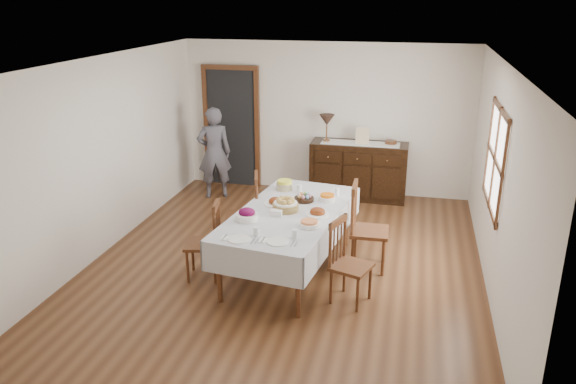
% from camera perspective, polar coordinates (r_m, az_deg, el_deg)
% --- Properties ---
extents(ground, '(6.00, 6.00, 0.00)m').
position_cam_1_polar(ground, '(7.45, -0.17, -7.15)').
color(ground, brown).
extents(room_shell, '(5.02, 6.02, 2.65)m').
position_cam_1_polar(room_shell, '(7.31, -0.54, 6.03)').
color(room_shell, silver).
rests_on(room_shell, ground).
extents(dining_table, '(1.50, 2.50, 0.81)m').
position_cam_1_polar(dining_table, '(6.95, 0.16, -2.70)').
color(dining_table, '#BBBBC0').
rests_on(dining_table, ground).
extents(chair_left_near, '(0.48, 0.48, 0.99)m').
position_cam_1_polar(chair_left_near, '(6.96, -8.27, -4.82)').
color(chair_left_near, '#512B17').
rests_on(chair_left_near, ground).
extents(chair_left_far, '(0.56, 0.56, 1.08)m').
position_cam_1_polar(chair_left_far, '(7.63, -4.27, -2.05)').
color(chair_left_far, '#512B17').
rests_on(chair_left_far, ground).
extents(chair_right_near, '(0.52, 0.52, 0.98)m').
position_cam_1_polar(chair_right_near, '(6.41, 6.06, -6.98)').
color(chair_right_near, '#512B17').
rests_on(chair_right_near, ground).
extents(chair_right_far, '(0.48, 0.48, 1.13)m').
position_cam_1_polar(chair_right_far, '(7.16, 7.85, -3.47)').
color(chair_right_far, '#512B17').
rests_on(chair_right_far, ground).
extents(sideboard, '(1.62, 0.59, 0.97)m').
position_cam_1_polar(sideboard, '(9.68, 7.17, 2.18)').
color(sideboard, black).
rests_on(sideboard, ground).
extents(person, '(0.62, 0.52, 1.68)m').
position_cam_1_polar(person, '(9.64, -7.51, 4.28)').
color(person, '#514F5A').
rests_on(person, ground).
extents(bread_basket, '(0.32, 0.32, 0.17)m').
position_cam_1_polar(bread_basket, '(6.92, -0.25, -1.33)').
color(bread_basket, olive).
rests_on(bread_basket, dining_table).
extents(egg_basket, '(0.26, 0.26, 0.11)m').
position_cam_1_polar(egg_basket, '(7.25, 1.65, -0.63)').
color(egg_basket, black).
rests_on(egg_basket, dining_table).
extents(ham_platter_a, '(0.31, 0.31, 0.11)m').
position_cam_1_polar(ham_platter_a, '(7.14, -1.24, -1.03)').
color(ham_platter_a, white).
rests_on(ham_platter_a, dining_table).
extents(ham_platter_b, '(0.29, 0.29, 0.11)m').
position_cam_1_polar(ham_platter_b, '(6.81, 3.01, -2.09)').
color(ham_platter_b, white).
rests_on(ham_platter_b, dining_table).
extents(beet_bowl, '(0.27, 0.27, 0.15)m').
position_cam_1_polar(beet_bowl, '(6.65, -4.19, -2.36)').
color(beet_bowl, white).
rests_on(beet_bowl, dining_table).
extents(carrot_bowl, '(0.22, 0.22, 0.09)m').
position_cam_1_polar(carrot_bowl, '(7.28, 4.00, -0.57)').
color(carrot_bowl, white).
rests_on(carrot_bowl, dining_table).
extents(pineapple_bowl, '(0.22, 0.22, 0.13)m').
position_cam_1_polar(pineapple_bowl, '(7.66, -0.35, 0.71)').
color(pineapple_bowl, tan).
rests_on(pineapple_bowl, dining_table).
extents(casserole_dish, '(0.25, 0.25, 0.07)m').
position_cam_1_polar(casserole_dish, '(6.47, 2.17, -3.23)').
color(casserole_dish, white).
rests_on(casserole_dish, dining_table).
extents(butter_dish, '(0.15, 0.11, 0.07)m').
position_cam_1_polar(butter_dish, '(6.78, -1.19, -2.13)').
color(butter_dish, white).
rests_on(butter_dish, dining_table).
extents(setting_left, '(0.44, 0.31, 0.10)m').
position_cam_1_polar(setting_left, '(6.19, -4.44, -4.52)').
color(setting_left, white).
rests_on(setting_left, dining_table).
extents(setting_right, '(0.44, 0.31, 0.10)m').
position_cam_1_polar(setting_right, '(6.11, -0.49, -4.79)').
color(setting_right, white).
rests_on(setting_right, dining_table).
extents(glass_far_a, '(0.07, 0.07, 0.10)m').
position_cam_1_polar(glass_far_a, '(7.57, 1.16, 0.37)').
color(glass_far_a, white).
rests_on(glass_far_a, dining_table).
extents(glass_far_b, '(0.06, 0.06, 0.10)m').
position_cam_1_polar(glass_far_b, '(7.47, 5.00, 0.03)').
color(glass_far_b, white).
rests_on(glass_far_b, dining_table).
extents(runner, '(1.30, 0.35, 0.01)m').
position_cam_1_polar(runner, '(9.51, 7.37, 4.93)').
color(runner, white).
rests_on(runner, sideboard).
extents(table_lamp, '(0.26, 0.26, 0.46)m').
position_cam_1_polar(table_lamp, '(9.52, 3.97, 7.23)').
color(table_lamp, brown).
rests_on(table_lamp, sideboard).
extents(picture_frame, '(0.22, 0.08, 0.28)m').
position_cam_1_polar(picture_frame, '(9.44, 7.57, 5.67)').
color(picture_frame, beige).
rests_on(picture_frame, sideboard).
extents(deco_bowl, '(0.20, 0.20, 0.06)m').
position_cam_1_polar(deco_bowl, '(9.55, 10.41, 4.98)').
color(deco_bowl, '#512B17').
rests_on(deco_bowl, sideboard).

